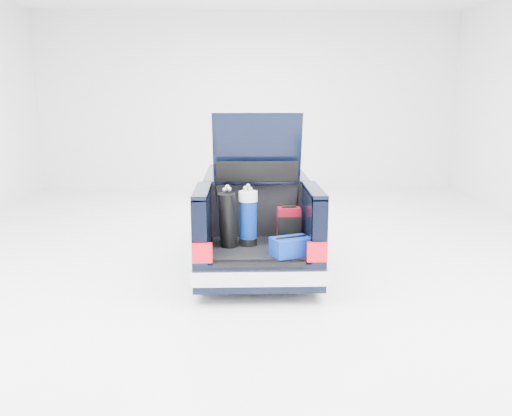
{
  "coord_description": "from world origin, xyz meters",
  "views": [
    {
      "loc": [
        -0.25,
        -8.84,
        2.7
      ],
      "look_at": [
        0.0,
        -0.5,
        0.96
      ],
      "focal_mm": 38.0,
      "sensor_mm": 36.0,
      "label": 1
    }
  ],
  "objects_px": {
    "red_suitcase": "(289,225)",
    "black_golf_bag": "(228,220)",
    "blue_duffel": "(291,246)",
    "car": "(255,217)",
    "blue_golf_bag": "(248,218)"
  },
  "relations": [
    {
      "from": "red_suitcase",
      "to": "blue_golf_bag",
      "type": "xyz_separation_m",
      "value": [
        -0.59,
        -0.11,
        0.14
      ]
    },
    {
      "from": "blue_duffel",
      "to": "black_golf_bag",
      "type": "bearing_deg",
      "value": 131.73
    },
    {
      "from": "car",
      "to": "blue_duffel",
      "type": "height_order",
      "value": "car"
    },
    {
      "from": "car",
      "to": "black_golf_bag",
      "type": "relative_size",
      "value": 5.3
    },
    {
      "from": "black_golf_bag",
      "to": "blue_golf_bag",
      "type": "height_order",
      "value": "blue_golf_bag"
    },
    {
      "from": "car",
      "to": "blue_duffel",
      "type": "distance_m",
      "value": 2.05
    },
    {
      "from": "black_golf_bag",
      "to": "blue_golf_bag",
      "type": "distance_m",
      "value": 0.31
    },
    {
      "from": "car",
      "to": "black_golf_bag",
      "type": "height_order",
      "value": "car"
    },
    {
      "from": "blue_duffel",
      "to": "car",
      "type": "bearing_deg",
      "value": 80.56
    },
    {
      "from": "blue_golf_bag",
      "to": "blue_duffel",
      "type": "distance_m",
      "value": 0.83
    },
    {
      "from": "blue_duffel",
      "to": "blue_golf_bag",
      "type": "bearing_deg",
      "value": 114.8
    },
    {
      "from": "red_suitcase",
      "to": "blue_duffel",
      "type": "xyz_separation_m",
      "value": [
        -0.03,
        -0.65,
        -0.13
      ]
    },
    {
      "from": "red_suitcase",
      "to": "black_golf_bag",
      "type": "relative_size",
      "value": 0.62
    },
    {
      "from": "red_suitcase",
      "to": "blue_duffel",
      "type": "distance_m",
      "value": 0.66
    },
    {
      "from": "car",
      "to": "black_golf_bag",
      "type": "xyz_separation_m",
      "value": [
        -0.42,
        -1.58,
        0.32
      ]
    }
  ]
}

